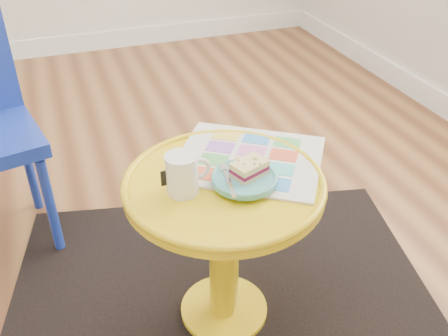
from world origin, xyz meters
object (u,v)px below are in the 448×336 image
object	(u,v)px
side_table	(224,223)
mug	(183,173)
plate	(244,179)
newspaper	(249,159)

from	to	relation	value
side_table	mug	xyz separation A→B (m)	(-0.11, -0.01, 0.19)
mug	plate	bearing A→B (deg)	-12.40
mug	side_table	bearing A→B (deg)	1.24
newspaper	mug	size ratio (longest dim) A/B	3.36
side_table	plate	size ratio (longest dim) A/B	3.16
newspaper	plate	distance (m)	0.12
newspaper	mug	bearing A→B (deg)	-124.67
newspaper	side_table	bearing A→B (deg)	-109.33
side_table	plate	world-z (taller)	plate
newspaper	mug	distance (m)	0.22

